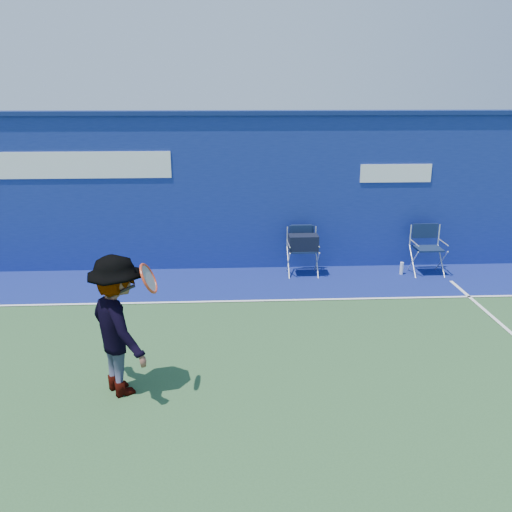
{
  "coord_description": "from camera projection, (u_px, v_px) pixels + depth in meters",
  "views": [
    {
      "loc": [
        0.34,
        -5.39,
        3.49
      ],
      "look_at": [
        0.75,
        2.6,
        1.0
      ],
      "focal_mm": 38.0,
      "sensor_mm": 36.0,
      "label": 1
    }
  ],
  "objects": [
    {
      "name": "ground",
      "position": [
        202.0,
        408.0,
        6.16
      ],
      "size": [
        80.0,
        80.0,
        0.0
      ],
      "primitive_type": "plane",
      "color": "#2B502A",
      "rests_on": "ground"
    },
    {
      "name": "stadium_wall",
      "position": [
        211.0,
        191.0,
        10.66
      ],
      "size": [
        24.0,
        0.5,
        3.08
      ],
      "color": "navy",
      "rests_on": "ground"
    },
    {
      "name": "out_of_bounds_strip",
      "position": [
        212.0,
        284.0,
        10.07
      ],
      "size": [
        24.0,
        1.8,
        0.01
      ],
      "primitive_type": "cube",
      "color": "navy",
      "rests_on": "ground"
    },
    {
      "name": "court_lines",
      "position": [
        204.0,
        380.0,
        6.73
      ],
      "size": [
        24.0,
        12.0,
        0.01
      ],
      "color": "white",
      "rests_on": "out_of_bounds_strip"
    },
    {
      "name": "directors_chair_left",
      "position": [
        303.0,
        255.0,
        10.46
      ],
      "size": [
        0.56,
        0.52,
        0.94
      ],
      "color": "silver",
      "rests_on": "ground"
    },
    {
      "name": "directors_chair_right",
      "position": [
        427.0,
        259.0,
        10.55
      ],
      "size": [
        0.57,
        0.51,
        0.95
      ],
      "color": "silver",
      "rests_on": "ground"
    },
    {
      "name": "water_bottle",
      "position": [
        402.0,
        268.0,
        10.55
      ],
      "size": [
        0.07,
        0.07,
        0.25
      ],
      "primitive_type": "cylinder",
      "color": "white",
      "rests_on": "ground"
    },
    {
      "name": "tennis_player",
      "position": [
        119.0,
        326.0,
        6.28
      ],
      "size": [
        1.14,
        1.26,
        1.7
      ],
      "color": "#EA4738",
      "rests_on": "ground"
    }
  ]
}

